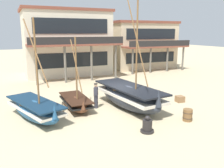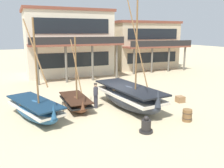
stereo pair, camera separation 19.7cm
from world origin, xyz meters
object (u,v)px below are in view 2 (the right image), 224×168
at_px(fishing_boat_near_left, 35,109).
at_px(harbor_building_main, 68,42).
at_px(capstan_winch, 146,126).
at_px(fishing_boat_centre_large, 129,96).
at_px(harbor_building_annex, 142,45).
at_px(wooden_barrel, 187,115).
at_px(fisherman_by_hull, 96,96).
at_px(cargo_crate, 180,99).
at_px(fishing_boat_far_right, 75,102).

xyz_separation_m(fishing_boat_near_left, harbor_building_main, (5.23, 14.24, 3.14)).
relative_size(fishing_boat_near_left, capstan_winch, 6.51).
height_order(fishing_boat_centre_large, harbor_building_annex, fishing_boat_centre_large).
relative_size(fishing_boat_near_left, harbor_building_annex, 0.62).
relative_size(wooden_barrel, harbor_building_main, 0.07).
distance_m(capstan_winch, harbor_building_main, 18.65).
bearing_deg(fisherman_by_hull, harbor_building_main, 84.47).
bearing_deg(fishing_boat_centre_large, harbor_building_annex, 57.45).
distance_m(fishing_boat_centre_large, capstan_winch, 3.86).
relative_size(capstan_winch, harbor_building_annex, 0.10).
height_order(fisherman_by_hull, cargo_crate, fisherman_by_hull).
height_order(fishing_boat_far_right, harbor_building_annex, harbor_building_annex).
bearing_deg(fishing_boat_centre_large, capstan_winch, -104.05).
bearing_deg(wooden_barrel, fisherman_by_hull, 133.05).
bearing_deg(fisherman_by_hull, capstan_winch, -77.02).
xyz_separation_m(capstan_winch, wooden_barrel, (2.92, 0.36, 0.02)).
xyz_separation_m(cargo_crate, harbor_building_main, (-4.70, 14.87, 3.53)).
bearing_deg(harbor_building_annex, wooden_barrel, -112.95).
xyz_separation_m(fishing_boat_far_right, fisherman_by_hull, (1.29, -0.39, 0.38)).
distance_m(cargo_crate, harbor_building_annex, 17.47).
xyz_separation_m(capstan_winch, cargo_crate, (4.96, 3.46, -0.11)).
bearing_deg(fishing_boat_near_left, cargo_crate, -3.67).
xyz_separation_m(fishing_boat_centre_large, harbor_building_main, (-0.67, 14.62, 2.94)).
height_order(fishing_boat_far_right, fisherman_by_hull, fishing_boat_far_right).
height_order(fishing_boat_near_left, harbor_building_main, harbor_building_main).
distance_m(fishing_boat_centre_large, cargo_crate, 4.08).
relative_size(harbor_building_main, harbor_building_annex, 1.09).
bearing_deg(harbor_building_main, fishing_boat_near_left, -110.18).
xyz_separation_m(capstan_winch, harbor_building_main, (0.26, 18.33, 3.42)).
relative_size(wooden_barrel, cargo_crate, 1.32).
bearing_deg(fishing_boat_far_right, wooden_barrel, -41.45).
height_order(capstan_winch, cargo_crate, capstan_winch).
relative_size(fisherman_by_hull, capstan_winch, 1.93).
relative_size(capstan_winch, cargo_crate, 1.65).
distance_m(fishing_boat_near_left, harbor_building_main, 15.49).
xyz_separation_m(fishing_boat_near_left, fisherman_by_hull, (3.90, 0.53, 0.22)).
bearing_deg(cargo_crate, fishing_boat_far_right, 167.99).
bearing_deg(wooden_barrel, fishing_boat_near_left, 154.66).
bearing_deg(fisherman_by_hull, fishing_boat_far_right, 163.13).
bearing_deg(cargo_crate, wooden_barrel, -123.42).
distance_m(fishing_boat_near_left, cargo_crate, 9.96).
xyz_separation_m(fishing_boat_near_left, wooden_barrel, (7.89, -3.73, -0.27)).
relative_size(fishing_boat_centre_large, fishing_boat_far_right, 1.54).
bearing_deg(cargo_crate, fishing_boat_centre_large, 176.39).
xyz_separation_m(fishing_boat_centre_large, cargo_crate, (4.03, -0.25, -0.59)).
bearing_deg(fishing_boat_far_right, fishing_boat_near_left, -160.67).
relative_size(fishing_boat_near_left, fishing_boat_far_right, 1.22).
bearing_deg(fisherman_by_hull, fishing_boat_near_left, -172.30).
distance_m(fishing_boat_far_right, cargo_crate, 7.48).
bearing_deg(capstan_winch, harbor_building_annex, 60.55).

